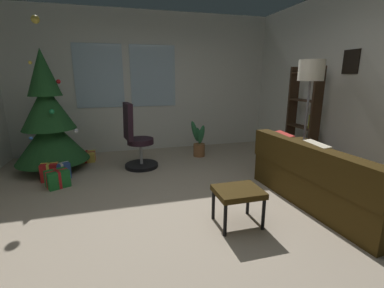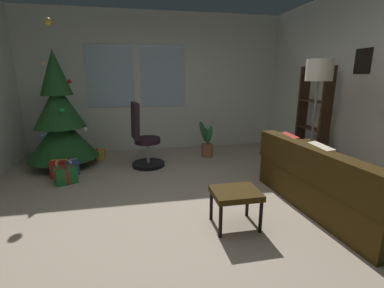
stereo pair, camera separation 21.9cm
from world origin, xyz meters
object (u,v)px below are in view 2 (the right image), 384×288
object	(u,v)px
gift_box_blue	(69,167)
office_chair	(144,142)
gift_box_red	(60,168)
floor_lamp	(318,81)
footstool	(236,196)
gift_box_gold	(96,154)
bookshelf	(312,125)
potted_plant	(207,142)
gift_box_green	(65,175)
holiday_tree	(60,121)
couch	(348,188)

from	to	relation	value
gift_box_blue	office_chair	xyz separation A→B (m)	(1.18, 0.18, 0.31)
gift_box_red	floor_lamp	xyz separation A→B (m)	(3.61, -1.05, 1.34)
footstool	gift_box_gold	bearing A→B (deg)	122.68
footstool	gift_box_red	bearing A→B (deg)	138.98
gift_box_red	bookshelf	xyz separation A→B (m)	(4.03, -0.43, 0.61)
potted_plant	floor_lamp	bearing A→B (deg)	-57.31
gift_box_gold	potted_plant	xyz separation A→B (m)	(2.10, -0.21, 0.19)
gift_box_red	office_chair	world-z (taller)	office_chair
gift_box_green	bookshelf	distance (m)	3.93
gift_box_gold	potted_plant	bearing A→B (deg)	-5.62
holiday_tree	floor_lamp	distance (m)	4.02
holiday_tree	gift_box_red	size ratio (longest dim) A/B	8.72
gift_box_green	gift_box_gold	distance (m)	1.18
holiday_tree	gift_box_blue	world-z (taller)	holiday_tree
gift_box_green	floor_lamp	xyz separation A→B (m)	(3.45, -0.74, 1.35)
couch	bookshelf	xyz separation A→B (m)	(0.46, 1.40, 0.47)
gift_box_green	office_chair	size ratio (longest dim) A/B	0.32
office_chair	potted_plant	size ratio (longest dim) A/B	1.61
potted_plant	office_chair	bearing A→B (deg)	-161.02
couch	gift_box_green	size ratio (longest dim) A/B	5.55
gift_box_gold	floor_lamp	world-z (taller)	floor_lamp
office_chair	gift_box_gold	bearing A→B (deg)	144.88
gift_box_gold	gift_box_blue	distance (m)	0.86
gift_box_red	potted_plant	world-z (taller)	potted_plant
office_chair	potted_plant	distance (m)	1.29
potted_plant	gift_box_gold	bearing A→B (deg)	174.38
gift_box_green	potted_plant	bearing A→B (deg)	21.70
footstool	gift_box_green	xyz separation A→B (m)	(-2.03, 1.59, -0.22)
floor_lamp	gift_box_gold	bearing A→B (deg)	149.32
bookshelf	floor_lamp	xyz separation A→B (m)	(-0.42, -0.61, 0.73)
couch	floor_lamp	distance (m)	1.43
footstool	gift_box_red	xyz separation A→B (m)	(-2.18, 1.90, -0.21)
gift_box_gold	potted_plant	world-z (taller)	potted_plant
couch	office_chair	size ratio (longest dim) A/B	1.80
gift_box_blue	office_chair	world-z (taller)	office_chair
couch	office_chair	bearing A→B (deg)	137.65
gift_box_red	gift_box_blue	distance (m)	0.14
potted_plant	gift_box_red	bearing A→B (deg)	-165.90
holiday_tree	bookshelf	size ratio (longest dim) A/B	1.43
footstool	gift_box_gold	xyz separation A→B (m)	(-1.76, 2.74, -0.26)
holiday_tree	floor_lamp	world-z (taller)	holiday_tree
gift_box_red	potted_plant	size ratio (longest dim) A/B	0.40
gift_box_gold	gift_box_green	bearing A→B (deg)	-103.24
potted_plant	bookshelf	bearing A→B (deg)	-35.40
gift_box_blue	office_chair	bearing A→B (deg)	8.85
office_chair	potted_plant	xyz separation A→B (m)	(1.21, 0.42, -0.16)
footstool	bookshelf	xyz separation A→B (m)	(1.85, 1.47, 0.40)
footstool	couch	bearing A→B (deg)	2.57
bookshelf	footstool	bearing A→B (deg)	-141.55
potted_plant	holiday_tree	bearing A→B (deg)	-177.04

